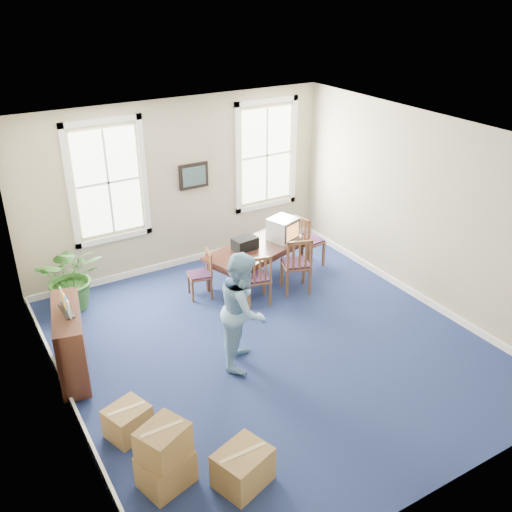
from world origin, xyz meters
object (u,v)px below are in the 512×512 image
man (243,309)px  chair_near_left (257,277)px  cardboard_boxes (178,442)px  credenza (71,345)px  crt_tv (283,229)px  conference_table (257,264)px  potted_plant (72,276)px

man → chair_near_left: bearing=-0.5°
cardboard_boxes → credenza: bearing=103.6°
crt_tv → credenza: crt_tv is taller
crt_tv → credenza: (-4.23, -1.14, -0.38)m
man → cardboard_boxes: size_ratio=1.18×
crt_tv → cardboard_boxes: bearing=-155.3°
conference_table → man: size_ratio=1.13×
potted_plant → cardboard_boxes: (0.07, -4.20, -0.17)m
crt_tv → cardboard_boxes: (-3.66, -3.49, -0.46)m
credenza → cardboard_boxes: credenza is taller
conference_table → potted_plant: (-3.15, 0.75, 0.26)m
potted_plant → man: bearing=-58.1°
man → conference_table: bearing=1.5°
potted_plant → cardboard_boxes: 4.20m
cardboard_boxes → crt_tv: bearing=43.7°
crt_tv → potted_plant: 3.81m
potted_plant → cardboard_boxes: bearing=-89.0°
conference_table → chair_near_left: 0.79m
credenza → potted_plant: potted_plant is taller
conference_table → man: bearing=-142.5°
credenza → potted_plant: size_ratio=1.08×
conference_table → potted_plant: bearing=149.3°
crt_tv → man: size_ratio=0.29×
conference_table → crt_tv: crt_tv is taller
chair_near_left → cardboard_boxes: bearing=61.0°
conference_table → credenza: 3.81m
conference_table → chair_near_left: size_ratio=2.08×
conference_table → man: (-1.43, -2.02, 0.54)m
crt_tv → credenza: 4.40m
crt_tv → cardboard_boxes: size_ratio=0.34×
conference_table → potted_plant: potted_plant is taller
conference_table → chair_near_left: bearing=-138.3°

